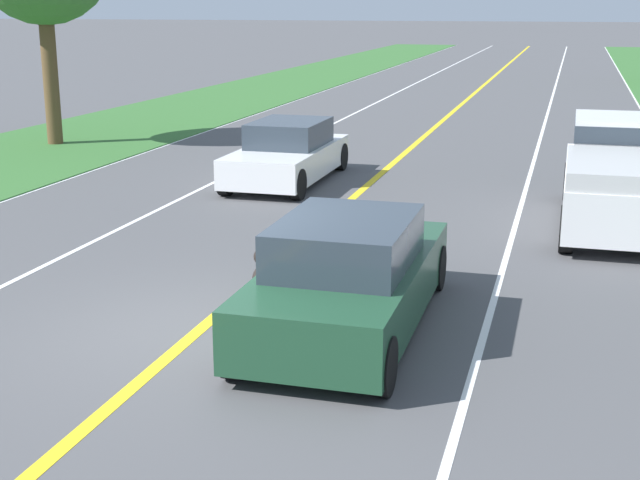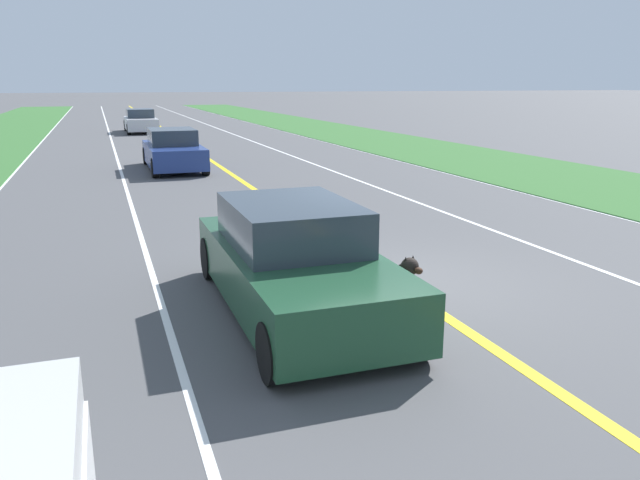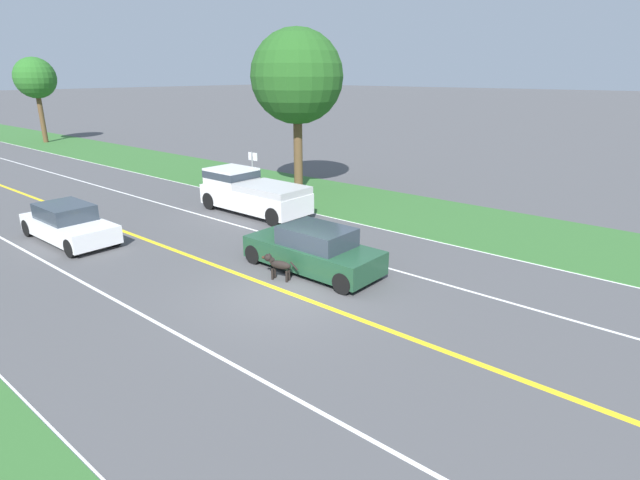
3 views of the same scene
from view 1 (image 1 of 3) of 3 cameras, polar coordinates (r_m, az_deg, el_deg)
The scene contains 7 objects.
ground_plane at distance 11.48m, azimuth -7.71°, elevation -5.71°, with size 400.00×400.00×0.00m, color #4C4C4F.
centre_divider_line at distance 11.48m, azimuth -7.71°, elevation -5.70°, with size 0.18×160.00×0.01m, color yellow.
lane_dash_same_dir at distance 10.65m, azimuth 10.02°, elevation -7.47°, with size 0.10×160.00×0.01m, color white.
ego_car at distance 11.21m, azimuth 1.84°, elevation -2.40°, with size 1.87×4.60×1.47m.
dog at distance 11.94m, azimuth -3.79°, elevation -2.26°, with size 0.47×1.22×0.81m.
pickup_truck at distance 17.52m, azimuth 18.76°, elevation 4.03°, with size 2.07×5.32×1.87m.
oncoming_car at distance 20.68m, azimuth -2.07°, elevation 5.54°, with size 1.84×4.50×1.40m.
Camera 1 is at (4.36, -9.83, 4.02)m, focal length 50.00 mm.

